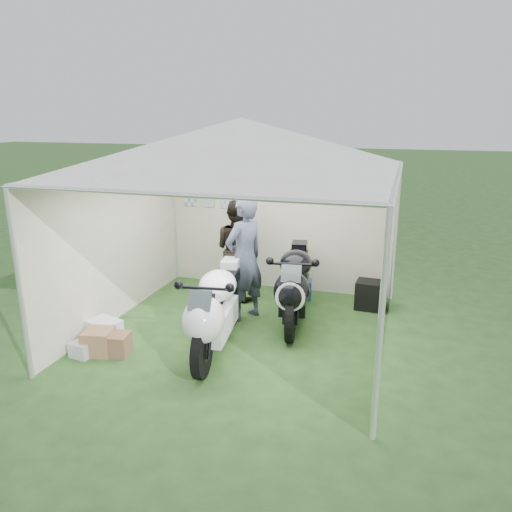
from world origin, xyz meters
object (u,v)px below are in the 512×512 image
object	(u,v)px
canopy_tent	(242,151)
crate_0	(104,330)
motorcycle_white	(215,309)
motorcycle_black	(295,283)
crate_2	(82,349)
equipment_box	(370,295)
crate_1	(99,342)
person_dark_jacket	(237,249)
paddock_stand	(299,289)
crate_3	(113,344)
person_blue_jacket	(244,258)

from	to	relation	value
canopy_tent	crate_0	world-z (taller)	canopy_tent
motorcycle_white	motorcycle_black	world-z (taller)	motorcycle_black
crate_0	crate_2	size ratio (longest dim) A/B	1.60
equipment_box	crate_0	bearing A→B (deg)	-146.67
canopy_tent	crate_1	size ratio (longest dim) A/B	15.54
motorcycle_black	person_dark_jacket	distance (m)	1.43
paddock_stand	motorcycle_black	bearing A→B (deg)	-81.75
paddock_stand	person_dark_jacket	world-z (taller)	person_dark_jacket
crate_0	crate_3	xyz separation A→B (m)	(0.35, -0.34, -0.00)
motorcycle_white	crate_1	size ratio (longest dim) A/B	6.11
person_blue_jacket	crate_2	size ratio (longest dim) A/B	7.06
person_blue_jacket	crate_0	distance (m)	2.25
crate_2	equipment_box	bearing A→B (deg)	38.92
crate_0	crate_2	xyz separation A→B (m)	(0.00, -0.52, -0.05)
motorcycle_black	crate_0	distance (m)	2.80
motorcycle_black	crate_0	bearing A→B (deg)	-158.22
paddock_stand	person_blue_jacket	xyz separation A→B (m)	(-0.62, -1.07, 0.79)
motorcycle_white	crate_2	distance (m)	1.81
paddock_stand	crate_0	world-z (taller)	paddock_stand
equipment_box	person_blue_jacket	bearing A→B (deg)	-152.59
crate_2	crate_1	bearing A→B (deg)	43.28
person_dark_jacket	equipment_box	size ratio (longest dim) A/B	3.67
motorcycle_black	crate_2	size ratio (longest dim) A/B	8.26
person_dark_jacket	crate_3	world-z (taller)	person_dark_jacket
equipment_box	crate_2	size ratio (longest dim) A/B	1.70
motorcycle_black	paddock_stand	bearing A→B (deg)	90.00
person_dark_jacket	person_blue_jacket	size ratio (longest dim) A/B	0.88
crate_1	crate_0	bearing A→B (deg)	113.04
motorcycle_white	motorcycle_black	size ratio (longest dim) A/B	1.00
paddock_stand	crate_3	xyz separation A→B (m)	(-1.89, -2.73, -0.02)
motorcycle_white	crate_2	size ratio (longest dim) A/B	8.22
crate_2	paddock_stand	bearing A→B (deg)	52.34
canopy_tent	motorcycle_white	xyz separation A→B (m)	(-0.14, -0.75, -1.96)
equipment_box	crate_3	size ratio (longest dim) A/B	1.08
motorcycle_black	equipment_box	size ratio (longest dim) A/B	4.85
crate_2	crate_3	distance (m)	0.40
motorcycle_white	canopy_tent	bearing A→B (deg)	72.28
canopy_tent	motorcycle_black	size ratio (longest dim) A/B	2.53
motorcycle_white	crate_3	size ratio (longest dim) A/B	5.21
crate_0	paddock_stand	bearing A→B (deg)	46.81
paddock_stand	crate_1	distance (m)	3.46
person_dark_jacket	crate_2	xyz separation A→B (m)	(-1.22, -2.68, -0.74)
motorcycle_white	crate_3	xyz separation A→B (m)	(-1.26, -0.46, -0.47)
person_dark_jacket	person_blue_jacket	bearing A→B (deg)	139.74
canopy_tent	person_blue_jacket	world-z (taller)	canopy_tent
canopy_tent	crate_2	bearing A→B (deg)	-141.57
crate_1	crate_3	size ratio (longest dim) A/B	0.85
paddock_stand	crate_0	distance (m)	3.28
person_blue_jacket	crate_1	xyz separation A→B (m)	(-1.47, -1.69, -0.79)
motorcycle_white	crate_2	world-z (taller)	motorcycle_white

